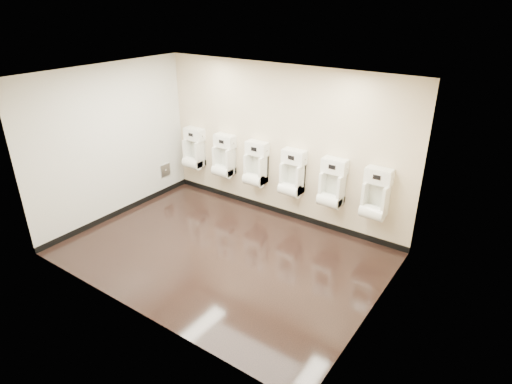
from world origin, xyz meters
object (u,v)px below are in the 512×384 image
urinal_4 (332,186)px  urinal_2 (256,167)px  access_panel (165,170)px  urinal_5 (375,198)px  urinal_1 (224,159)px  urinal_3 (292,176)px  urinal_0 (194,151)px

urinal_4 → urinal_2: bearing=180.0°
access_panel → urinal_5: (4.36, 0.40, 0.39)m
urinal_1 → urinal_3: bearing=0.0°
urinal_0 → urinal_4: bearing=0.0°
urinal_3 → urinal_5: size_ratio=1.00×
urinal_1 → urinal_2: size_ratio=1.00×
access_panel → urinal_5: urinal_5 is taller
access_panel → urinal_1: (1.26, 0.40, 0.39)m
urinal_0 → urinal_1: size_ratio=1.00×
urinal_0 → urinal_2: bearing=0.0°
urinal_0 → urinal_3: bearing=0.0°
urinal_3 → urinal_0: bearing=180.0°
urinal_2 → urinal_4: same height
urinal_5 → urinal_1: bearing=180.0°
urinal_2 → urinal_5: 2.33m
access_panel → urinal_1: 1.38m
urinal_1 → urinal_2: 0.77m
urinal_3 → urinal_5: 1.54m
access_panel → urinal_1: bearing=17.7°
urinal_3 → urinal_1: bearing=180.0°
urinal_2 → urinal_4: 1.57m
urinal_2 → access_panel: bearing=-168.7°
access_panel → urinal_4: (3.60, 0.40, 0.39)m
urinal_0 → urinal_2: same height
urinal_0 → urinal_1: bearing=0.0°
access_panel → urinal_3: urinal_3 is taller
access_panel → urinal_4: size_ratio=0.30×
urinal_3 → urinal_4: (0.78, 0.00, 0.00)m
access_panel → urinal_0: bearing=41.0°
urinal_0 → urinal_4: size_ratio=1.00×
urinal_2 → urinal_0: bearing=180.0°
urinal_1 → urinal_3: (1.56, 0.00, 0.00)m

